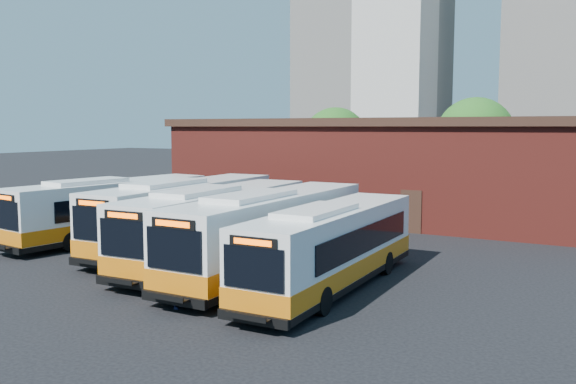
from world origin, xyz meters
The scene contains 10 objects.
ground centered at (0.00, 0.00, 0.00)m, with size 220.00×220.00×0.00m, color black.
bus_farwest centered at (-10.14, 4.49, 1.48)m, with size 3.89×12.10×3.25m.
bus_west centered at (-5.19, 4.48, 1.55)m, with size 3.00×12.60×3.41m.
bus_midwest centered at (-2.04, 2.78, 1.52)m, with size 3.08×12.39×3.35m.
bus_mideast centered at (1.05, 2.11, 1.54)m, with size 2.68×12.51×3.40m.
bus_east centered at (4.14, 1.29, 1.42)m, with size 2.62×11.54×3.13m.
transit_worker centered at (0.83, -3.38, 0.86)m, with size 0.63×0.41×1.72m, color #121434.
depot_building centered at (0.00, 20.00, 3.26)m, with size 28.60×12.60×6.40m.
tree_west centered at (-10.00, 32.00, 4.64)m, with size 6.00×6.00×7.65m.
tree_mid centered at (2.00, 34.00, 5.08)m, with size 6.56×6.56×8.36m.
Camera 1 is at (13.42, -18.50, 5.88)m, focal length 38.00 mm.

